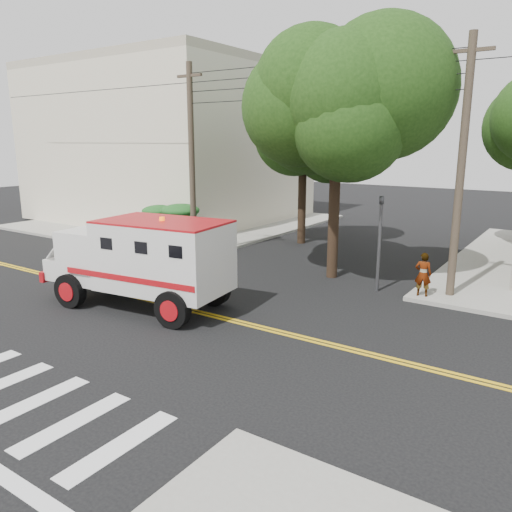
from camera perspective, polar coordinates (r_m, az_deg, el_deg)
The scene contains 12 objects.
ground at distance 16.60m, azimuth -5.98°, elevation -6.57°, with size 100.00×100.00×0.00m, color black.
sidewalk_nw at distance 35.13m, azimuth -8.78°, elevation 3.94°, with size 17.00×17.00×0.15m, color gray.
building_left at distance 37.17m, azimuth -9.78°, elevation 12.26°, with size 16.00×14.00×10.00m, color beige.
utility_pole_left at distance 23.87m, azimuth -7.35°, elevation 10.43°, with size 0.28×0.28×9.00m, color #382D23.
utility_pole_right at distance 18.55m, azimuth 22.36°, elevation 8.84°, with size 0.28×0.28×9.00m, color #382D23.
tree_main at distance 19.96m, azimuth 10.18°, elevation 17.60°, with size 6.08×5.70×9.85m.
tree_left at distance 26.94m, azimuth 5.82°, elevation 13.38°, with size 4.48×4.20×7.70m.
traffic_signal at distance 18.92m, azimuth 13.97°, elevation 2.54°, with size 0.15×0.18×3.60m.
accessibility_sign at distance 24.73m, azimuth -7.92°, elevation 3.19°, with size 0.45×0.10×2.02m.
palm_planter at distance 25.84m, azimuth -9.32°, elevation 4.20°, with size 3.52×2.63×2.36m.
armored_truck at distance 17.15m, azimuth -12.80°, elevation -0.16°, with size 6.93×3.37×3.04m.
pedestrian_a at distance 18.61m, azimuth 18.56°, elevation -2.00°, with size 0.58×0.38×1.58m, color gray.
Camera 1 is at (10.12, -11.92, 5.56)m, focal length 35.00 mm.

